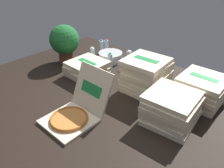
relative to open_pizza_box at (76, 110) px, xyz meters
name	(u,v)px	position (x,y,z in m)	size (l,w,h in m)	color
ground_plane	(105,100)	(-0.01, 0.38, -0.09)	(3.20, 2.40, 0.02)	black
open_pizza_box	(76,110)	(0.00, 0.00, 0.00)	(0.41, 0.59, 0.41)	beige
pizza_stack_center_near	(87,69)	(-0.53, 0.61, 0.01)	(0.45, 0.45, 0.19)	beige
pizza_stack_left_far	(171,108)	(0.65, 0.53, 0.06)	(0.47, 0.47, 0.27)	beige
pizza_stack_center_far	(202,89)	(0.72, 1.01, 0.06)	(0.44, 0.44, 0.28)	beige
pizza_stack_right_far	(146,75)	(0.19, 0.81, 0.10)	(0.46, 0.45, 0.37)	beige
ice_bucket	(110,57)	(-0.60, 1.11, -0.02)	(0.33, 0.33, 0.12)	#B7BABF
water_bottle_0	(93,55)	(-0.75, 0.92, 0.02)	(0.06, 0.06, 0.22)	silver
water_bottle_1	(129,59)	(-0.32, 1.16, 0.02)	(0.06, 0.06, 0.22)	silver
water_bottle_2	(106,47)	(-0.83, 1.27, 0.02)	(0.06, 0.06, 0.22)	silver
water_bottle_3	(101,47)	(-0.87, 1.21, 0.02)	(0.06, 0.06, 0.22)	silver
water_bottle_4	(110,61)	(-0.45, 0.94, 0.02)	(0.06, 0.06, 0.22)	silver
potted_plant	(65,41)	(-1.04, 0.69, 0.21)	(0.39, 0.39, 0.51)	#513323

